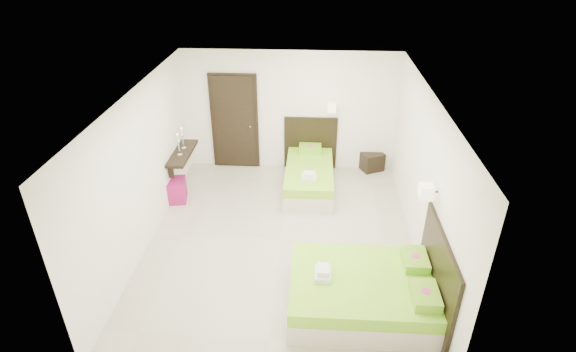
# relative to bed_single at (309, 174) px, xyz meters

# --- Properties ---
(floor) EXTENTS (5.50, 5.50, 0.00)m
(floor) POSITION_rel_bed_single_xyz_m (-0.45, -1.88, -0.29)
(floor) COLOR #BFB49F
(floor) RESTS_ON ground
(bed_single) EXTENTS (1.14, 1.91, 1.57)m
(bed_single) POSITION_rel_bed_single_xyz_m (0.00, 0.00, 0.00)
(bed_single) COLOR beige
(bed_single) RESTS_ON ground
(bed_double) EXTENTS (2.02, 1.71, 1.66)m
(bed_double) POSITION_rel_bed_single_xyz_m (0.88, -3.36, 0.01)
(bed_double) COLOR beige
(bed_double) RESTS_ON ground
(nightstand) EXTENTS (0.58, 0.55, 0.40)m
(nightstand) POSITION_rel_bed_single_xyz_m (1.36, 0.83, -0.09)
(nightstand) COLOR black
(nightstand) RESTS_ON ground
(ottoman) EXTENTS (0.52, 0.52, 0.44)m
(ottoman) POSITION_rel_bed_single_xyz_m (-2.63, -0.71, -0.06)
(ottoman) COLOR #8C1250
(ottoman) RESTS_ON ground
(door) EXTENTS (1.02, 0.15, 2.14)m
(door) POSITION_rel_bed_single_xyz_m (-1.65, 0.82, 0.76)
(door) COLOR black
(door) RESTS_ON ground
(console_shelf) EXTENTS (0.35, 1.20, 0.78)m
(console_shelf) POSITION_rel_bed_single_xyz_m (-2.53, -0.28, 0.53)
(console_shelf) COLOR black
(console_shelf) RESTS_ON ground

